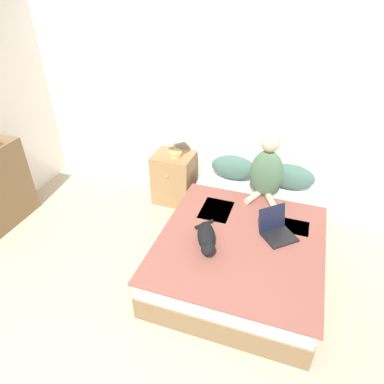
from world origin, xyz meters
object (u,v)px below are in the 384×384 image
(pillow_near, at_px, (234,168))
(cat_tabby, at_px, (206,238))
(laptop_open, at_px, (277,230))
(pillow_far, at_px, (290,177))
(nightstand, at_px, (174,178))
(table_lamp, at_px, (175,132))
(person_sitting, at_px, (267,171))
(bed, at_px, (243,244))

(pillow_near, relative_size, cat_tabby, 0.92)
(pillow_near, distance_m, laptop_open, 1.08)
(pillow_far, height_order, cat_tabby, pillow_far)
(nightstand, bearing_deg, cat_tabby, -56.14)
(pillow_near, height_order, table_lamp, table_lamp)
(nightstand, bearing_deg, pillow_near, 5.92)
(pillow_far, bearing_deg, person_sitting, -134.30)
(pillow_near, distance_m, person_sitting, 0.51)
(pillow_near, xyz_separation_m, pillow_far, (0.65, 0.00, 0.00))
(pillow_near, distance_m, nightstand, 0.77)
(bed, bearing_deg, pillow_far, 69.53)
(person_sitting, bearing_deg, nightstand, 171.01)
(bed, xyz_separation_m, nightstand, (-1.06, 0.80, 0.12))
(bed, distance_m, table_lamp, 1.48)
(person_sitting, distance_m, cat_tabby, 1.06)
(person_sitting, relative_size, table_lamp, 1.63)
(person_sitting, relative_size, cat_tabby, 1.28)
(pillow_near, height_order, nightstand, pillow_near)
(laptop_open, height_order, table_lamp, table_lamp)
(bed, bearing_deg, nightstand, 142.85)
(bed, relative_size, laptop_open, 4.90)
(bed, relative_size, person_sitting, 2.74)
(bed, distance_m, nightstand, 1.33)
(bed, bearing_deg, pillow_near, 110.46)
(bed, xyz_separation_m, pillow_far, (0.33, 0.88, 0.36))
(nightstand, bearing_deg, bed, -37.15)
(person_sitting, distance_m, table_lamp, 1.13)
(pillow_near, bearing_deg, person_sitting, -32.23)
(laptop_open, distance_m, nightstand, 1.58)
(person_sitting, xyz_separation_m, cat_tabby, (-0.36, -0.97, -0.23))
(pillow_near, height_order, person_sitting, person_sitting)
(cat_tabby, xyz_separation_m, table_lamp, (-0.73, 1.12, 0.45))
(cat_tabby, distance_m, nightstand, 1.40)
(person_sitting, bearing_deg, pillow_near, 147.77)
(nightstand, bearing_deg, laptop_open, -30.46)
(table_lamp, bearing_deg, cat_tabby, -56.89)
(cat_tabby, bearing_deg, table_lamp, -168.21)
(pillow_far, relative_size, nightstand, 0.82)
(cat_tabby, bearing_deg, pillow_near, 160.67)
(table_lamp, bearing_deg, person_sitting, -7.84)
(bed, bearing_deg, cat_tabby, -128.98)
(cat_tabby, height_order, table_lamp, table_lamp)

